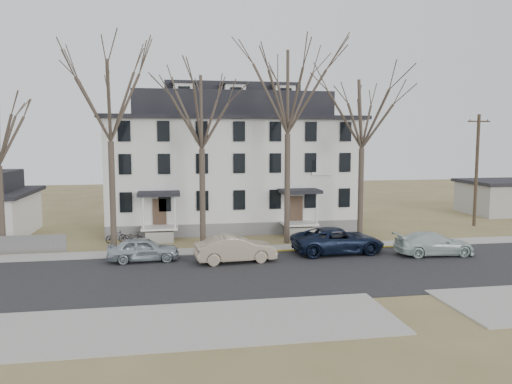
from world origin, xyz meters
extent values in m
plane|color=olive|center=(0.00, 0.00, 0.00)|extent=(120.00, 120.00, 0.00)
cube|color=#27272A|center=(0.00, 2.00, 0.00)|extent=(120.00, 10.00, 0.04)
cube|color=#A09F97|center=(0.00, 8.00, 0.00)|extent=(120.00, 2.00, 0.08)
cube|color=#A09F97|center=(-8.00, -5.00, 0.00)|extent=(20.00, 5.00, 0.08)
cube|color=gold|center=(5.00, 7.10, 0.00)|extent=(14.00, 0.25, 0.06)
cube|color=slate|center=(-2.00, 18.00, 0.50)|extent=(20.00, 10.00, 1.00)
cube|color=silver|center=(-2.00, 18.00, 5.00)|extent=(20.00, 10.00, 8.00)
cube|color=black|center=(-2.00, 18.00, 9.10)|extent=(20.80, 10.80, 0.30)
cube|color=black|center=(-2.00, 18.00, 10.25)|extent=(16.00, 7.00, 2.00)
cube|color=black|center=(-2.00, 18.00, 11.65)|extent=(11.00, 4.50, 0.80)
cube|color=white|center=(-8.00, 12.04, 1.00)|extent=(2.60, 2.00, 0.16)
cube|color=white|center=(2.50, 12.04, 1.00)|extent=(2.60, 2.00, 0.16)
cube|color=white|center=(4.50, 12.92, 5.20)|extent=(1.60, 0.08, 1.20)
cube|color=#A09F97|center=(26.00, 20.00, 1.50)|extent=(8.00, 6.00, 3.00)
cube|color=black|center=(26.00, 20.00, 3.20)|extent=(8.50, 6.50, 0.30)
cylinder|color=#473B31|center=(-11.00, 9.80, 3.64)|extent=(0.40, 0.40, 7.28)
cylinder|color=#473B31|center=(-5.00, 9.80, 3.38)|extent=(0.40, 0.40, 6.76)
cylinder|color=#473B31|center=(1.00, 9.80, 3.90)|extent=(0.40, 0.40, 7.80)
cylinder|color=#473B31|center=(6.50, 9.80, 3.38)|extent=(0.40, 0.40, 6.76)
cylinder|color=#473B31|center=(-18.00, 9.80, 2.86)|extent=(0.40, 0.40, 5.72)
cylinder|color=#3D3023|center=(18.50, 14.00, 4.75)|extent=(0.28, 0.28, 9.50)
cube|color=#3D3023|center=(18.50, 14.00, 8.90)|extent=(2.00, 0.12, 0.12)
imported|color=#A6B3BA|center=(-8.86, 5.98, 0.73)|extent=(4.34, 1.89, 1.46)
imported|color=tan|center=(-3.36, 4.84, 0.80)|extent=(5.01, 2.15, 1.61)
imported|color=black|center=(3.51, 6.03, 0.83)|extent=(6.10, 3.01, 1.67)
imported|color=silver|center=(9.39, 4.48, 0.73)|extent=(5.12, 2.34, 1.45)
imported|color=black|center=(-9.84, 11.47, 0.44)|extent=(1.74, 1.34, 0.88)
imported|color=black|center=(-11.06, 11.74, 0.45)|extent=(1.56, 0.94, 0.90)
camera|label=1|loc=(-7.14, -24.48, 7.44)|focal=35.00mm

